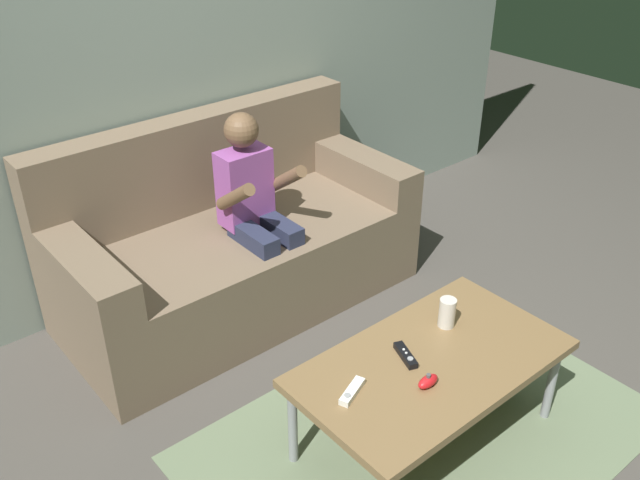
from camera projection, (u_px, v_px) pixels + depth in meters
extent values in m
plane|color=#4C4742|center=(446.00, 453.00, 2.70)|extent=(9.43, 9.43, 0.00)
cube|color=gray|center=(178.00, 37.00, 3.24)|extent=(4.72, 0.05, 2.50)
cube|color=#75604C|center=(240.00, 265.00, 3.46)|extent=(1.73, 0.80, 0.44)
cube|color=#75604C|center=(198.00, 161.00, 3.44)|extent=(1.73, 0.16, 0.47)
cube|color=#75604C|center=(79.00, 268.00, 2.87)|extent=(0.18, 0.80, 0.18)
cube|color=#75604C|center=(357.00, 167.00, 3.73)|extent=(0.18, 0.80, 0.18)
cylinder|color=#282D47|center=(274.00, 298.00, 3.21)|extent=(0.08, 0.08, 0.44)
cylinder|color=#282D47|center=(298.00, 287.00, 3.29)|extent=(0.08, 0.08, 0.44)
cube|color=#282D47|center=(253.00, 238.00, 3.18)|extent=(0.09, 0.30, 0.09)
cube|color=#282D47|center=(278.00, 228.00, 3.26)|extent=(0.09, 0.30, 0.09)
cube|color=#994C9E|center=(245.00, 187.00, 3.23)|extent=(0.24, 0.14, 0.36)
cylinder|color=brown|center=(235.00, 197.00, 3.04)|extent=(0.06, 0.26, 0.21)
cylinder|color=brown|center=(286.00, 179.00, 3.19)|extent=(0.06, 0.26, 0.21)
sphere|color=brown|center=(242.00, 130.00, 3.08)|extent=(0.16, 0.16, 0.16)
cube|color=brown|center=(431.00, 364.00, 2.58)|extent=(1.03, 0.58, 0.04)
cylinder|color=gray|center=(551.00, 383.00, 2.78)|extent=(0.04, 0.04, 0.36)
cylinder|color=gray|center=(293.00, 425.00, 2.58)|extent=(0.04, 0.04, 0.36)
cylinder|color=gray|center=(458.00, 326.00, 3.10)|extent=(0.04, 0.04, 0.36)
cube|color=#6B7A5B|center=(423.00, 436.00, 2.77)|extent=(1.77, 1.19, 0.01)
cube|color=white|center=(352.00, 391.00, 2.41)|extent=(0.14, 0.09, 0.02)
cylinder|color=#99999E|center=(347.00, 395.00, 2.37)|extent=(0.02, 0.02, 0.00)
cylinder|color=silver|center=(352.00, 389.00, 2.40)|extent=(0.01, 0.01, 0.00)
cylinder|color=silver|center=(354.00, 385.00, 2.42)|extent=(0.01, 0.01, 0.00)
ellipsoid|color=red|center=(428.00, 381.00, 2.44)|extent=(0.09, 0.05, 0.04)
cylinder|color=#4C4C51|center=(429.00, 376.00, 2.43)|extent=(0.02, 0.02, 0.01)
cube|color=black|center=(406.00, 355.00, 2.58)|extent=(0.08, 0.14, 0.02)
cylinder|color=#99999E|center=(410.00, 359.00, 2.54)|extent=(0.02, 0.02, 0.00)
cylinder|color=silver|center=(406.00, 353.00, 2.57)|extent=(0.01, 0.01, 0.00)
cylinder|color=silver|center=(404.00, 349.00, 2.58)|extent=(0.01, 0.01, 0.00)
cylinder|color=silver|center=(447.00, 313.00, 2.72)|extent=(0.07, 0.07, 0.12)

